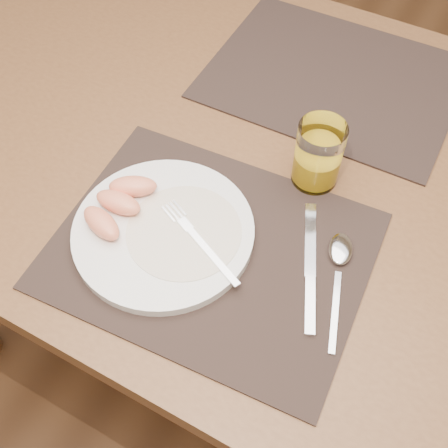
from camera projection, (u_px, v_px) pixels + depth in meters
ground at (254, 337)px, 1.55m from camera, size 5.00×5.00×0.00m
table at (271, 184)px, 1.01m from camera, size 1.40×0.90×0.75m
placemat_near at (211, 250)px, 0.82m from camera, size 0.47×0.38×0.00m
placemat_far at (333, 78)px, 1.04m from camera, size 0.46×0.36×0.00m
plate at (163, 232)px, 0.83m from camera, size 0.27×0.27×0.02m
plate_dressing at (184, 231)px, 0.82m from camera, size 0.17×0.17×0.00m
fork at (195, 236)px, 0.82m from camera, size 0.17×0.09×0.00m
knife at (310, 276)px, 0.79m from camera, size 0.10×0.21×0.01m
spoon at (340, 258)px, 0.81m from camera, size 0.08×0.19×0.01m
juice_glass at (318, 157)px, 0.86m from camera, size 0.07×0.07×0.11m
grapefruit_wedges at (118, 204)px, 0.83m from camera, size 0.08×0.14×0.03m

